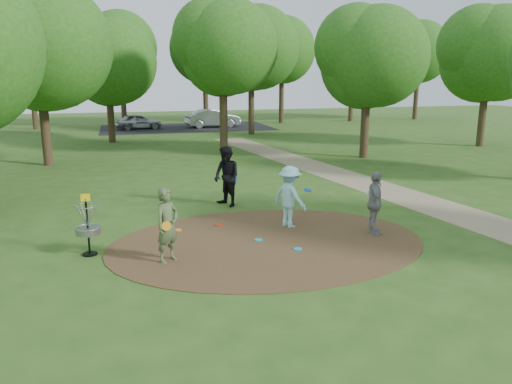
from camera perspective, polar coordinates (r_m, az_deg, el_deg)
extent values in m
plane|color=#2D5119|center=(13.24, 1.40, -5.79)|extent=(100.00, 100.00, 0.00)
cylinder|color=#47301C|center=(13.24, 1.40, -5.75)|extent=(8.40, 8.40, 0.02)
cube|color=#8C7A5B|center=(17.81, 19.86, -1.57)|extent=(7.55, 39.89, 0.01)
cube|color=black|center=(42.57, -7.91, 7.30)|extent=(14.00, 8.00, 0.01)
imported|color=#4C5E36|center=(11.84, -10.11, -3.77)|extent=(0.78, 0.74, 1.79)
cylinder|color=#F5A31B|center=(11.62, -10.21, -3.84)|extent=(0.22, 0.05, 0.22)
imported|color=#9BE0E8|center=(14.38, 3.89, -0.55)|extent=(1.13, 1.34, 1.80)
cylinder|color=blue|center=(14.58, 5.93, 0.22)|extent=(0.30, 0.30, 0.08)
imported|color=black|center=(16.66, -3.37, 1.78)|extent=(1.12, 1.22, 2.02)
cylinder|color=blue|center=(16.79, -2.47, 1.49)|extent=(0.23, 0.12, 0.22)
imported|color=gray|center=(14.07, 13.43, -1.24)|extent=(0.73, 1.12, 1.77)
cylinder|color=white|center=(14.00, 12.90, -0.24)|extent=(0.23, 0.11, 0.22)
cylinder|color=#17AEBD|center=(13.36, 0.27, -5.48)|extent=(0.22, 0.22, 0.02)
cylinder|color=#0E9DF0|center=(12.72, 4.79, -6.50)|extent=(0.22, 0.22, 0.02)
cylinder|color=red|center=(14.69, -4.29, -3.77)|extent=(0.22, 0.22, 0.02)
imported|color=#9B9DA2|center=(42.12, -13.26, 7.87)|extent=(3.80, 1.84, 1.25)
imported|color=#9B9EA2|center=(42.60, -4.95, 8.39)|extent=(4.68, 1.96, 1.50)
cylinder|color=orange|center=(14.35, -8.92, -4.31)|extent=(0.22, 0.22, 0.02)
cylinder|color=black|center=(12.82, -18.66, -3.98)|extent=(0.05, 0.05, 1.35)
cylinder|color=black|center=(13.02, -18.45, -6.73)|extent=(0.36, 0.36, 0.04)
cylinder|color=gray|center=(12.84, -18.64, -4.21)|extent=(0.60, 0.60, 0.16)
torus|color=gray|center=(12.81, -18.67, -3.87)|extent=(0.63, 0.63, 0.03)
torus|color=gray|center=(12.67, -18.85, -1.49)|extent=(0.58, 0.58, 0.02)
cube|color=yellow|center=(12.62, -18.92, -0.61)|extent=(0.22, 0.02, 0.18)
cylinder|color=#332316|center=(26.29, -22.96, 6.93)|extent=(0.44, 0.44, 3.80)
sphere|color=#255115|center=(26.20, -23.68, 14.68)|extent=(6.04, 6.04, 6.04)
cylinder|color=#332316|center=(27.65, -3.74, 8.59)|extent=(0.44, 0.44, 4.18)
sphere|color=#255115|center=(27.58, -3.85, 15.77)|extent=(4.98, 4.98, 4.98)
cylinder|color=#332316|center=(27.23, 12.34, 7.65)|extent=(0.44, 0.44, 3.61)
sphere|color=#255115|center=(27.12, 12.69, 14.42)|extent=(5.13, 5.13, 5.13)
cylinder|color=#332316|center=(34.07, -16.26, 8.33)|extent=(0.44, 0.44, 3.42)
sphere|color=#255115|center=(33.97, -16.62, 13.69)|extent=(5.39, 5.39, 5.39)
cylinder|color=#332316|center=(37.30, -0.54, 9.97)|extent=(0.44, 0.44, 4.37)
sphere|color=#255115|center=(37.28, -0.55, 15.85)|extent=(5.98, 5.98, 5.98)
cylinder|color=#332316|center=(33.91, 24.45, 7.99)|extent=(0.44, 0.44, 3.80)
sphere|color=#255115|center=(33.84, 25.02, 13.79)|extent=(5.62, 5.62, 5.62)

